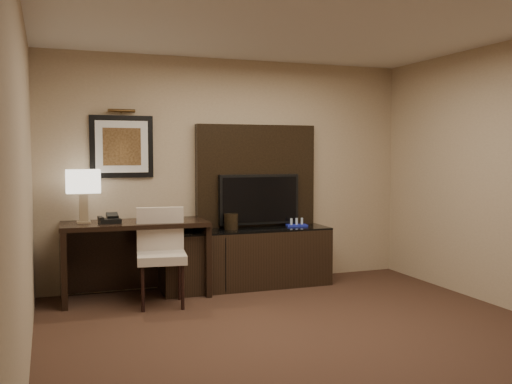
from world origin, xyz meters
name	(u,v)px	position (x,y,z in m)	size (l,w,h in m)	color
floor	(325,347)	(0.00, 0.00, -0.01)	(4.50, 5.00, 0.01)	#372118
ceiling	(328,10)	(0.00, 0.00, 2.70)	(4.50, 5.00, 0.01)	silver
wall_back	(231,172)	(0.00, 2.50, 1.35)	(4.50, 0.01, 2.70)	tan
wall_left	(23,188)	(-2.25, 0.00, 1.35)	(0.01, 5.00, 2.70)	tan
desk	(135,260)	(-1.21, 2.15, 0.42)	(1.56, 0.67, 0.83)	black
credenza	(246,258)	(0.08, 2.20, 0.34)	(2.00, 0.56, 0.69)	black
tv_wall_panel	(256,178)	(0.30, 2.44, 1.27)	(1.50, 0.12, 1.30)	black
tv	(259,199)	(0.30, 2.34, 1.02)	(1.00, 0.08, 0.60)	black
artwork	(122,147)	(-1.30, 2.48, 1.65)	(0.70, 0.04, 0.70)	black
picture_light	(122,111)	(-1.30, 2.44, 2.05)	(0.04, 0.04, 0.30)	#422D15
desk_chair	(162,257)	(-1.01, 1.71, 0.51)	(0.49, 0.57, 1.03)	beige
table_lamp	(83,196)	(-1.74, 2.23, 1.12)	(0.36, 0.20, 0.58)	#947C5C
desk_phone	(110,218)	(-1.48, 2.11, 0.89)	(0.22, 0.20, 0.11)	black
blue_folder	(148,220)	(-1.08, 2.14, 0.84)	(0.23, 0.30, 0.02)	#18309C
book	(147,211)	(-1.09, 2.08, 0.95)	(0.17, 0.02, 0.23)	tan
ice_bucket	(231,222)	(-0.09, 2.21, 0.78)	(0.17, 0.17, 0.18)	black
minibar_tray	(297,222)	(0.74, 2.22, 0.73)	(0.25, 0.15, 0.09)	#1B25B0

